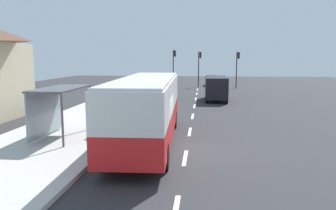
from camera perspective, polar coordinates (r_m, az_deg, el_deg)
name	(u,v)px	position (r m, az deg, el deg)	size (l,w,h in m)	color
ground_plane	(192,106)	(28.94, 4.01, -0.25)	(56.00, 92.00, 0.04)	#2D2D30
sidewalk_platform	(62,136)	(18.62, -17.53, -4.96)	(6.20, 30.00, 0.18)	beige
lane_stripe_seg_1	(185,158)	(14.26, 2.91, -8.93)	(0.16, 2.20, 0.01)	silver
lane_stripe_seg_2	(190,132)	(19.09, 3.72, -4.54)	(0.16, 2.20, 0.01)	silver
lane_stripe_seg_3	(193,116)	(23.99, 4.19, -1.93)	(0.16, 2.20, 0.01)	silver
lane_stripe_seg_4	(194,106)	(28.92, 4.50, -0.20)	(0.16, 2.20, 0.01)	silver
lane_stripe_seg_5	(196,99)	(33.88, 4.73, 1.02)	(0.16, 2.20, 0.01)	silver
lane_stripe_seg_6	(197,94)	(38.84, 4.89, 1.92)	(0.16, 2.20, 0.01)	silver
lane_stripe_seg_7	(197,90)	(43.82, 5.02, 2.63)	(0.16, 2.20, 0.01)	silver
bus	(147,106)	(16.11, -3.62, -0.25)	(2.93, 11.10, 3.21)	red
white_van	(216,87)	(32.76, 8.13, 3.07)	(2.06, 5.21, 2.30)	black
sedan_near	(212,80)	(49.89, 7.51, 4.16)	(1.88, 4.42, 1.52)	#A51919
recycling_bin_orange	(101,127)	(17.48, -11.34, -3.68)	(0.52, 0.52, 0.95)	orange
recycling_bin_red	(105,124)	(18.14, -10.68, -3.24)	(0.52, 0.52, 0.95)	red
recycling_bin_blue	(108,122)	(18.79, -10.07, -2.82)	(0.52, 0.52, 0.95)	blue
recycling_bin_yellow	(112,119)	(19.46, -9.51, -2.44)	(0.52, 0.52, 0.95)	yellow
traffic_light_near_side	(237,64)	(46.24, 11.69, 6.82)	(0.49, 0.28, 4.89)	#2D2D2D
traffic_light_far_side	(174,63)	(46.99, 1.01, 7.21)	(0.49, 0.28, 5.17)	#2D2D2D
traffic_light_median	(199,63)	(47.62, 5.33, 7.02)	(0.49, 0.28, 4.95)	#2D2D2D
bus_shelter	(55,99)	(17.76, -18.59, 0.95)	(1.80, 4.00, 2.50)	#4C4C51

